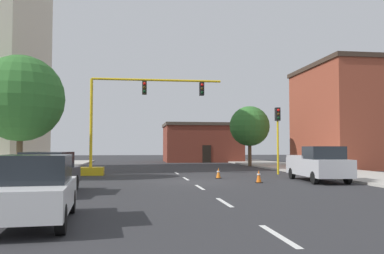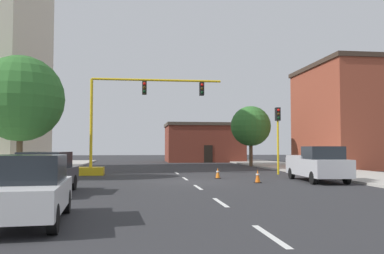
% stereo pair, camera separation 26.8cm
% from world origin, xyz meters
% --- Properties ---
extents(ground_plane, '(160.00, 160.00, 0.00)m').
position_xyz_m(ground_plane, '(0.00, 0.00, 0.00)').
color(ground_plane, '#2D2D30').
extents(sidewalk_left, '(6.00, 56.00, 0.14)m').
position_xyz_m(sidewalk_left, '(-11.66, 8.00, 0.07)').
color(sidewalk_left, '#B2ADA3').
rests_on(sidewalk_left, ground_plane).
extents(sidewalk_right, '(6.00, 56.00, 0.14)m').
position_xyz_m(sidewalk_right, '(11.66, 8.00, 0.07)').
color(sidewalk_right, '#B2ADA3').
rests_on(sidewalk_right, ground_plane).
extents(lane_stripe_seg_0, '(0.16, 2.40, 0.01)m').
position_xyz_m(lane_stripe_seg_0, '(0.00, -14.00, 0.00)').
color(lane_stripe_seg_0, silver).
rests_on(lane_stripe_seg_0, ground_plane).
extents(lane_stripe_seg_1, '(0.16, 2.40, 0.01)m').
position_xyz_m(lane_stripe_seg_1, '(0.00, -8.50, 0.00)').
color(lane_stripe_seg_1, silver).
rests_on(lane_stripe_seg_1, ground_plane).
extents(lane_stripe_seg_2, '(0.16, 2.40, 0.01)m').
position_xyz_m(lane_stripe_seg_2, '(0.00, -3.00, 0.00)').
color(lane_stripe_seg_2, silver).
rests_on(lane_stripe_seg_2, ground_plane).
extents(lane_stripe_seg_3, '(0.16, 2.40, 0.01)m').
position_xyz_m(lane_stripe_seg_3, '(0.00, 2.50, 0.00)').
color(lane_stripe_seg_3, silver).
rests_on(lane_stripe_seg_3, ground_plane).
extents(lane_stripe_seg_4, '(0.16, 2.40, 0.01)m').
position_xyz_m(lane_stripe_seg_4, '(0.00, 8.00, 0.00)').
color(lane_stripe_seg_4, silver).
rests_on(lane_stripe_seg_4, ground_plane).
extents(building_brick_center, '(10.31, 7.77, 5.13)m').
position_xyz_m(building_brick_center, '(5.88, 32.14, 2.58)').
color(building_brick_center, brown).
rests_on(building_brick_center, ground_plane).
extents(building_row_right, '(11.36, 11.07, 9.70)m').
position_xyz_m(building_row_right, '(18.67, 13.54, 4.86)').
color(building_row_right, brown).
rests_on(building_row_right, ground_plane).
extents(traffic_signal_gantry, '(10.11, 1.20, 6.83)m').
position_xyz_m(traffic_signal_gantry, '(-4.81, 6.54, 2.31)').
color(traffic_signal_gantry, yellow).
rests_on(traffic_signal_gantry, ground_plane).
extents(traffic_light_pole_right, '(0.32, 0.47, 4.80)m').
position_xyz_m(traffic_light_pole_right, '(7.08, 5.67, 3.53)').
color(traffic_light_pole_right, yellow).
rests_on(traffic_light_pole_right, ground_plane).
extents(tree_left_near, '(5.26, 5.26, 7.55)m').
position_xyz_m(tree_left_near, '(-10.04, 3.35, 4.91)').
color(tree_left_near, brown).
rests_on(tree_left_near, ground_plane).
extents(tree_right_far, '(4.09, 4.09, 6.16)m').
position_xyz_m(tree_right_far, '(8.52, 18.06, 4.10)').
color(tree_right_far, brown).
rests_on(tree_right_far, ground_plane).
extents(pickup_truck_silver, '(2.33, 5.51, 1.99)m').
position_xyz_m(pickup_truck_silver, '(7.20, -0.56, 0.97)').
color(pickup_truck_silver, '#BCBCC1').
rests_on(pickup_truck_silver, ground_plane).
extents(sedan_white_near_left, '(2.19, 4.63, 1.74)m').
position_xyz_m(sedan_white_near_left, '(-5.68, -11.77, 0.89)').
color(sedan_white_near_left, white).
rests_on(sedan_white_near_left, ground_plane).
extents(sedan_dark_gray_mid_left, '(2.18, 4.63, 1.74)m').
position_xyz_m(sedan_dark_gray_mid_left, '(-6.75, -4.92, 0.89)').
color(sedan_dark_gray_mid_left, '#3D3D42').
rests_on(sedan_dark_gray_mid_left, ground_plane).
extents(traffic_cone_roadside_a, '(0.36, 0.36, 0.73)m').
position_xyz_m(traffic_cone_roadside_a, '(3.58, -0.98, 0.36)').
color(traffic_cone_roadside_a, black).
rests_on(traffic_cone_roadside_a, ground_plane).
extents(traffic_cone_roadside_b, '(0.36, 0.36, 0.68)m').
position_xyz_m(traffic_cone_roadside_b, '(2.03, 2.41, 0.33)').
color(traffic_cone_roadside_b, black).
rests_on(traffic_cone_roadside_b, ground_plane).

